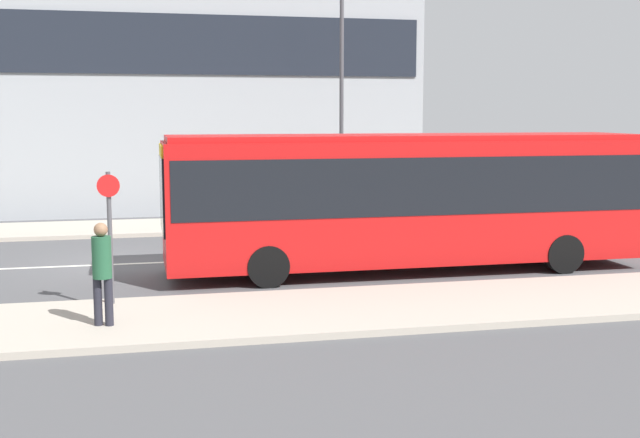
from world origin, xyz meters
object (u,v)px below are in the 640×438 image
pedestrian_near_stop (102,267)px  street_lamp (342,82)px  bus_stop_sign (110,227)px  city_bus (406,193)px  parked_car_0 (516,210)px

pedestrian_near_stop → street_lamp: (7.41, 11.96, 3.73)m
bus_stop_sign → street_lamp: bearing=54.6°
city_bus → pedestrian_near_stop: (-7.10, -4.23, -0.75)m
parked_car_0 → pedestrian_near_stop: 16.35m
city_bus → bus_stop_sign: 7.47m
pedestrian_near_stop → bus_stop_sign: (0.10, 1.66, 0.48)m
city_bus → street_lamp: size_ratio=1.48×
city_bus → parked_car_0: size_ratio=2.59×
bus_stop_sign → street_lamp: size_ratio=0.33×
pedestrian_near_stop → bus_stop_sign: bearing=103.7°
pedestrian_near_stop → bus_stop_sign: 1.73m
bus_stop_sign → city_bus: bearing=20.1°
pedestrian_near_stop → street_lamp: size_ratio=0.23×
parked_car_0 → city_bus: bearing=-135.5°
parked_car_0 → street_lamp: size_ratio=0.57×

